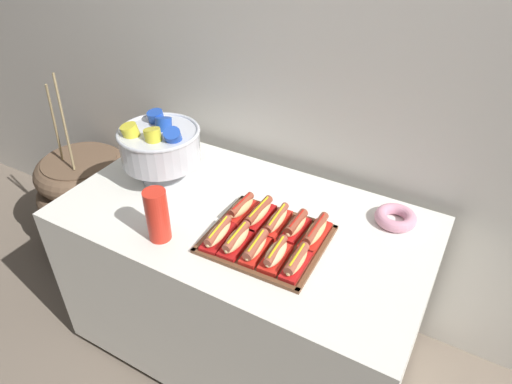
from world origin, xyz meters
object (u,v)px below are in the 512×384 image
(serving_tray, at_px, (267,239))
(hot_dog_8, at_px, (296,225))
(floor_vase, at_px, (90,204))
(punch_bowl, at_px, (160,145))
(hot_dog_0, at_px, (218,234))
(hot_dog_1, at_px, (237,240))
(donut, at_px, (396,218))
(hot_dog_6, at_px, (259,213))
(hot_dog_3, at_px, (276,254))
(hot_dog_7, at_px, (277,220))
(hot_dog_4, at_px, (297,261))
(hot_dog_5, at_px, (241,208))
(hot_dog_9, at_px, (315,232))
(hot_dog_2, at_px, (256,247))
(cup_stack, at_px, (157,215))
(buffet_table, at_px, (244,282))

(serving_tray, bearing_deg, hot_dog_8, 49.42)
(floor_vase, distance_m, punch_bowl, 0.97)
(hot_dog_0, xyz_separation_m, hot_dog_1, (0.07, 0.00, 0.00))
(hot_dog_0, bearing_deg, donut, 38.74)
(hot_dog_6, height_order, punch_bowl, punch_bowl)
(hot_dog_0, relative_size, hot_dog_6, 0.98)
(hot_dog_3, height_order, donut, hot_dog_3)
(floor_vase, height_order, hot_dog_6, floor_vase)
(donut, bearing_deg, hot_dog_7, -146.62)
(punch_bowl, bearing_deg, hot_dog_4, -16.35)
(hot_dog_7, xyz_separation_m, hot_dog_8, (0.07, 0.00, 0.00))
(hot_dog_5, bearing_deg, punch_bowl, 172.43)
(serving_tray, distance_m, hot_dog_9, 0.17)
(hot_dog_2, bearing_deg, cup_stack, -165.20)
(hot_dog_2, distance_m, hot_dog_3, 0.08)
(hot_dog_1, bearing_deg, hot_dog_6, 91.69)
(hot_dog_2, bearing_deg, floor_vase, 164.90)
(hot_dog_5, bearing_deg, hot_dog_8, 1.69)
(hot_dog_5, distance_m, hot_dog_8, 0.23)
(serving_tray, xyz_separation_m, hot_dog_2, (0.00, -0.08, 0.03))
(hot_dog_3, xyz_separation_m, hot_dog_6, (-0.15, 0.16, 0.00))
(donut, bearing_deg, hot_dog_2, -131.76)
(floor_vase, bearing_deg, serving_tray, -11.63)
(hot_dog_5, relative_size, cup_stack, 0.79)
(floor_vase, height_order, hot_dog_3, floor_vase)
(hot_dog_6, bearing_deg, hot_dog_9, 1.69)
(hot_dog_5, height_order, cup_stack, cup_stack)
(hot_dog_2, relative_size, punch_bowl, 0.48)
(cup_stack, bearing_deg, hot_dog_7, 37.22)
(buffet_table, height_order, cup_stack, cup_stack)
(cup_stack, bearing_deg, donut, 35.25)
(hot_dog_1, bearing_deg, floor_vase, 163.91)
(serving_tray, relative_size, hot_dog_3, 2.66)
(hot_dog_6, height_order, hot_dog_9, same)
(hot_dog_7, bearing_deg, buffet_table, -178.85)
(hot_dog_1, distance_m, hot_dog_5, 0.18)
(hot_dog_2, relative_size, hot_dog_3, 1.03)
(floor_vase, distance_m, hot_dog_5, 1.25)
(floor_vase, height_order, hot_dog_7, floor_vase)
(hot_dog_2, bearing_deg, hot_dog_1, -178.31)
(hot_dog_4, bearing_deg, buffet_table, 152.18)
(hot_dog_1, distance_m, hot_dog_6, 0.17)
(serving_tray, height_order, hot_dog_4, hot_dog_4)
(hot_dog_6, bearing_deg, buffet_table, -179.43)
(hot_dog_4, bearing_deg, hot_dog_1, -178.31)
(hot_dog_3, bearing_deg, hot_dog_8, 91.69)
(hot_dog_2, bearing_deg, hot_dog_8, 67.25)
(hot_dog_3, relative_size, hot_dog_6, 0.87)
(hot_dog_6, distance_m, donut, 0.51)
(hot_dog_4, distance_m, punch_bowl, 0.76)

